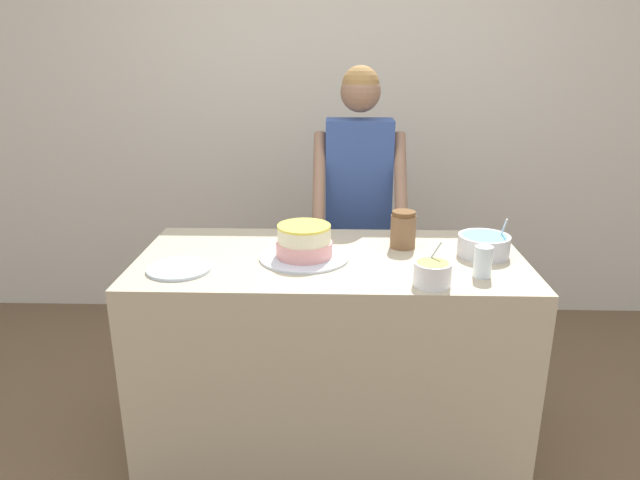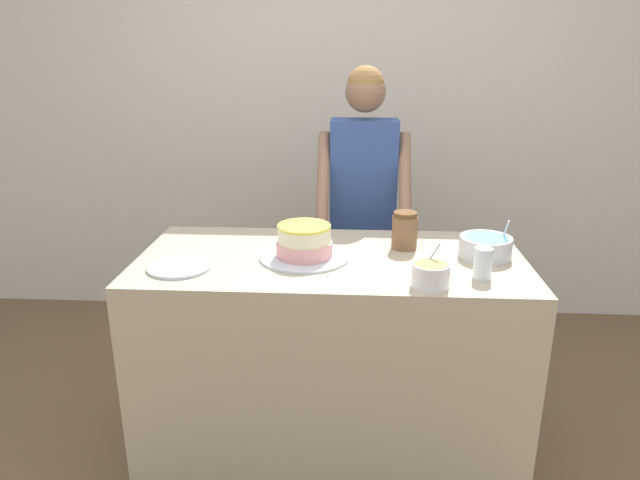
{
  "view_description": "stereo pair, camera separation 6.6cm",
  "coord_description": "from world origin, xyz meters",
  "px_view_note": "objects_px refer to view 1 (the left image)",
  "views": [
    {
      "loc": [
        0.02,
        -1.75,
        1.69
      ],
      "look_at": [
        -0.04,
        0.33,
        0.99
      ],
      "focal_mm": 32.0,
      "sensor_mm": 36.0,
      "label": 1
    },
    {
      "loc": [
        0.09,
        -1.75,
        1.69
      ],
      "look_at": [
        -0.04,
        0.33,
        0.99
      ],
      "focal_mm": 32.0,
      "sensor_mm": 36.0,
      "label": 2
    }
  ],
  "objects_px": {
    "stoneware_jar": "(403,230)",
    "drinking_glass": "(483,262)",
    "cake": "(304,244)",
    "frosting_bowl_blue": "(484,244)",
    "frosting_bowl_olive": "(432,273)",
    "ceramic_plate": "(179,268)",
    "person_baker": "(358,192)"
  },
  "relations": [
    {
      "from": "ceramic_plate",
      "to": "frosting_bowl_blue",
      "type": "bearing_deg",
      "value": 9.41
    },
    {
      "from": "cake",
      "to": "frosting_bowl_olive",
      "type": "height_order",
      "value": "frosting_bowl_olive"
    },
    {
      "from": "person_baker",
      "to": "stoneware_jar",
      "type": "xyz_separation_m",
      "value": [
        0.16,
        -0.58,
        -0.02
      ]
    },
    {
      "from": "stoneware_jar",
      "to": "drinking_glass",
      "type": "bearing_deg",
      "value": -51.45
    },
    {
      "from": "cake",
      "to": "person_baker",
      "type": "bearing_deg",
      "value": 71.91
    },
    {
      "from": "person_baker",
      "to": "ceramic_plate",
      "type": "xyz_separation_m",
      "value": [
        -0.69,
        -0.86,
        -0.09
      ]
    },
    {
      "from": "ceramic_plate",
      "to": "frosting_bowl_olive",
      "type": "bearing_deg",
      "value": -7.19
    },
    {
      "from": "person_baker",
      "to": "drinking_glass",
      "type": "xyz_separation_m",
      "value": [
        0.41,
        -0.89,
        -0.03
      ]
    },
    {
      "from": "frosting_bowl_olive",
      "to": "ceramic_plate",
      "type": "bearing_deg",
      "value": 172.81
    },
    {
      "from": "person_baker",
      "to": "cake",
      "type": "xyz_separation_m",
      "value": [
        -0.24,
        -0.72,
        -0.03
      ]
    },
    {
      "from": "cake",
      "to": "ceramic_plate",
      "type": "relative_size",
      "value": 1.48
    },
    {
      "from": "person_baker",
      "to": "ceramic_plate",
      "type": "bearing_deg",
      "value": -128.8
    },
    {
      "from": "frosting_bowl_blue",
      "to": "ceramic_plate",
      "type": "distance_m",
      "value": 1.18
    },
    {
      "from": "drinking_glass",
      "to": "ceramic_plate",
      "type": "xyz_separation_m",
      "value": [
        -1.11,
        0.03,
        -0.05
      ]
    },
    {
      "from": "drinking_glass",
      "to": "stoneware_jar",
      "type": "bearing_deg",
      "value": 128.55
    },
    {
      "from": "cake",
      "to": "ceramic_plate",
      "type": "bearing_deg",
      "value": -162.88
    },
    {
      "from": "cake",
      "to": "ceramic_plate",
      "type": "height_order",
      "value": "cake"
    },
    {
      "from": "person_baker",
      "to": "cake",
      "type": "height_order",
      "value": "person_baker"
    },
    {
      "from": "frosting_bowl_olive",
      "to": "drinking_glass",
      "type": "bearing_deg",
      "value": 23.53
    },
    {
      "from": "frosting_bowl_olive",
      "to": "drinking_glass",
      "type": "distance_m",
      "value": 0.21
    },
    {
      "from": "frosting_bowl_olive",
      "to": "drinking_glass",
      "type": "xyz_separation_m",
      "value": [
        0.19,
        0.08,
        0.01
      ]
    },
    {
      "from": "cake",
      "to": "frosting_bowl_blue",
      "type": "bearing_deg",
      "value": 4.23
    },
    {
      "from": "frosting_bowl_blue",
      "to": "frosting_bowl_olive",
      "type": "distance_m",
      "value": 0.4
    },
    {
      "from": "person_baker",
      "to": "frosting_bowl_olive",
      "type": "xyz_separation_m",
      "value": [
        0.22,
        -0.98,
        -0.05
      ]
    },
    {
      "from": "cake",
      "to": "stoneware_jar",
      "type": "xyz_separation_m",
      "value": [
        0.4,
        0.14,
        0.02
      ]
    },
    {
      "from": "cake",
      "to": "frosting_bowl_blue",
      "type": "distance_m",
      "value": 0.71
    },
    {
      "from": "ceramic_plate",
      "to": "person_baker",
      "type": "bearing_deg",
      "value": 51.2
    },
    {
      "from": "cake",
      "to": "ceramic_plate",
      "type": "xyz_separation_m",
      "value": [
        -0.46,
        -0.14,
        -0.05
      ]
    },
    {
      "from": "cake",
      "to": "drinking_glass",
      "type": "xyz_separation_m",
      "value": [
        0.65,
        -0.17,
        -0.0
      ]
    },
    {
      "from": "cake",
      "to": "stoneware_jar",
      "type": "relative_size",
      "value": 2.3
    },
    {
      "from": "stoneware_jar",
      "to": "ceramic_plate",
      "type": "bearing_deg",
      "value": -161.68
    },
    {
      "from": "cake",
      "to": "ceramic_plate",
      "type": "distance_m",
      "value": 0.48
    }
  ]
}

